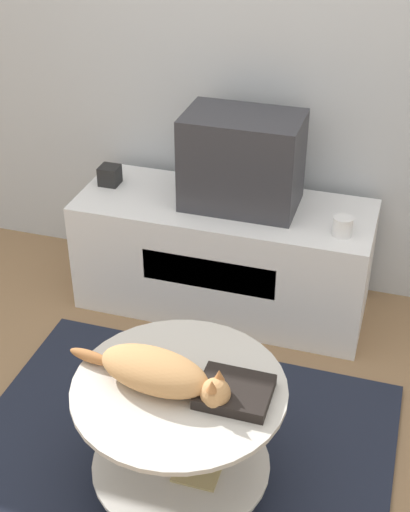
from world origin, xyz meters
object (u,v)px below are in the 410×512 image
at_px(tv, 242,161).
at_px(speaker, 110,175).
at_px(cat, 159,372).
at_px(dvd_box, 235,392).

bearing_deg(tv, speaker, 179.22).
bearing_deg(speaker, cat, -59.95).
bearing_deg(cat, dvd_box, 14.30).
bearing_deg(speaker, tv, -0.78).
relative_size(tv, dvd_box, 2.20).
bearing_deg(tv, cat, -88.11).
bearing_deg(dvd_box, tv, 103.88).
distance_m(speaker, dvd_box, 1.51).
relative_size(speaker, dvd_box, 0.39).
distance_m(tv, dvd_box, 1.23).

